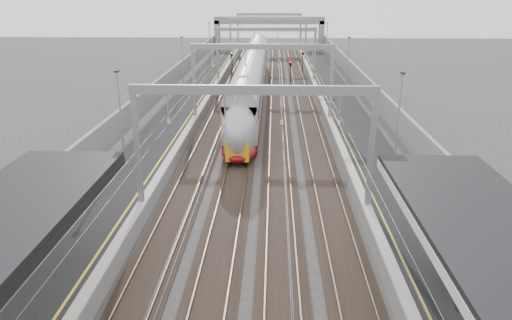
# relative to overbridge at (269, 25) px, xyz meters

# --- Properties ---
(platform_left) EXTENTS (4.00, 120.00, 1.00)m
(platform_left) POSITION_rel_overbridge_xyz_m (-8.00, -55.00, -4.81)
(platform_left) COLOR black
(platform_left) RESTS_ON ground
(platform_right) EXTENTS (4.00, 120.00, 1.00)m
(platform_right) POSITION_rel_overbridge_xyz_m (8.00, -55.00, -4.81)
(platform_right) COLOR black
(platform_right) RESTS_ON ground
(tracks) EXTENTS (11.40, 140.00, 0.20)m
(tracks) POSITION_rel_overbridge_xyz_m (0.00, -55.00, -5.26)
(tracks) COLOR black
(tracks) RESTS_ON ground
(overhead_line) EXTENTS (13.00, 140.00, 6.60)m
(overhead_line) POSITION_rel_overbridge_xyz_m (0.00, -48.38, 0.83)
(overhead_line) COLOR gray
(overhead_line) RESTS_ON platform_left
(overbridge) EXTENTS (22.00, 2.20, 6.90)m
(overbridge) POSITION_rel_overbridge_xyz_m (0.00, 0.00, 0.00)
(overbridge) COLOR gray
(overbridge) RESTS_ON ground
(wall_left) EXTENTS (0.30, 120.00, 3.20)m
(wall_left) POSITION_rel_overbridge_xyz_m (-11.20, -55.00, -3.71)
(wall_left) COLOR gray
(wall_left) RESTS_ON ground
(wall_right) EXTENTS (0.30, 120.00, 3.20)m
(wall_right) POSITION_rel_overbridge_xyz_m (11.20, -55.00, -3.71)
(wall_right) COLOR gray
(wall_right) RESTS_ON ground
(train) EXTENTS (2.71, 49.31, 4.28)m
(train) POSITION_rel_overbridge_xyz_m (-1.50, -46.93, -3.21)
(train) COLOR maroon
(train) RESTS_ON ground
(bench) EXTENTS (0.86, 1.68, 0.84)m
(bench) POSITION_rel_overbridge_xyz_m (8.33, -86.04, -3.81)
(bench) COLOR black
(bench) RESTS_ON platform_right
(signal_green) EXTENTS (0.32, 0.32, 3.48)m
(signal_green) POSITION_rel_overbridge_xyz_m (-5.20, -28.79, -2.89)
(signal_green) COLOR black
(signal_green) RESTS_ON ground
(signal_red_near) EXTENTS (0.32, 0.32, 3.48)m
(signal_red_near) POSITION_rel_overbridge_xyz_m (3.20, -37.80, -2.89)
(signal_red_near) COLOR black
(signal_red_near) RESTS_ON ground
(signal_red_far) EXTENTS (0.32, 0.32, 3.48)m
(signal_red_far) POSITION_rel_overbridge_xyz_m (5.40, -26.86, -2.89)
(signal_red_far) COLOR black
(signal_red_far) RESTS_ON ground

